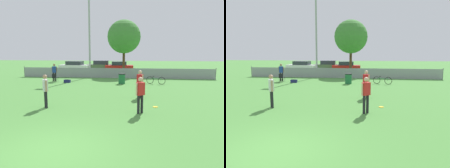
# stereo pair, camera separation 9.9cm
# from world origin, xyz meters

# --- Properties ---
(ground_plane) EXTENTS (120.00, 120.00, 0.00)m
(ground_plane) POSITION_xyz_m (0.00, 0.00, 0.00)
(ground_plane) COLOR #4C8C3D
(fence_backline) EXTENTS (21.33, 0.07, 1.21)m
(fence_backline) POSITION_xyz_m (0.00, 18.00, 0.55)
(fence_backline) COLOR gray
(fence_backline) RESTS_ON ground_plane
(light_pole) EXTENTS (0.90, 0.36, 9.78)m
(light_pole) POSITION_xyz_m (-2.97, 18.57, 5.67)
(light_pole) COLOR #9E9EA3
(light_pole) RESTS_ON ground_plane
(tree_near_pole) EXTENTS (4.12, 4.12, 6.79)m
(tree_near_pole) POSITION_xyz_m (0.70, 21.59, 4.71)
(tree_near_pole) COLOR #4C331E
(tree_near_pole) RESTS_ON ground_plane
(player_receiver_white) EXTENTS (0.40, 0.47, 1.77)m
(player_receiver_white) POSITION_xyz_m (-2.30, 4.86, 1.03)
(player_receiver_white) COLOR black
(player_receiver_white) RESTS_ON ground_plane
(player_thrower_red) EXTENTS (0.43, 0.43, 1.77)m
(player_thrower_red) POSITION_xyz_m (2.65, 7.98, 1.03)
(player_thrower_red) COLOR black
(player_thrower_red) RESTS_ON ground_plane
(player_defender_red) EXTENTS (0.44, 0.42, 1.77)m
(player_defender_red) POSITION_xyz_m (2.65, 4.40, 1.03)
(player_defender_red) COLOR black
(player_defender_red) RESTS_ON ground_plane
(spectator_in_blue) EXTENTS (0.53, 0.25, 1.74)m
(spectator_in_blue) POSITION_xyz_m (-5.65, 14.61, 1.01)
(spectator_in_blue) COLOR black
(spectator_in_blue) RESTS_ON ground_plane
(frisbee_disc) EXTENTS (0.28, 0.28, 0.03)m
(frisbee_disc) POSITION_xyz_m (3.48, 5.67, 0.01)
(frisbee_disc) COLOR yellow
(frisbee_disc) RESTS_ON ground_plane
(folding_chair_sideline) EXTENTS (0.49, 0.49, 0.83)m
(folding_chair_sideline) POSITION_xyz_m (-5.39, 13.98, 0.49)
(folding_chair_sideline) COLOR #333338
(folding_chair_sideline) RESTS_ON ground_plane
(bicycle_sideline) EXTENTS (1.66, 0.65, 0.72)m
(bicycle_sideline) POSITION_xyz_m (4.13, 14.01, 0.35)
(bicycle_sideline) COLOR black
(bicycle_sideline) RESTS_ON ground_plane
(trash_bin) EXTENTS (0.64, 0.64, 0.94)m
(trash_bin) POSITION_xyz_m (1.05, 13.86, 0.48)
(trash_bin) COLOR #1E6638
(trash_bin) RESTS_ON ground_plane
(gear_bag_sideline) EXTENTS (0.59, 0.33, 0.29)m
(gear_bag_sideline) POSITION_xyz_m (-4.17, 13.97, 0.13)
(gear_bag_sideline) COLOR navy
(gear_bag_sideline) RESTS_ON ground_plane
(parked_car_white) EXTENTS (4.66, 2.26, 1.48)m
(parked_car_white) POSITION_xyz_m (-6.86, 25.67, 0.71)
(parked_car_white) COLOR black
(parked_car_white) RESTS_ON ground_plane
(parked_car_olive) EXTENTS (4.40, 2.05, 1.53)m
(parked_car_olive) POSITION_xyz_m (-3.09, 27.02, 0.73)
(parked_car_olive) COLOR black
(parked_car_olive) RESTS_ON ground_plane
(parked_car_red) EXTENTS (4.18, 1.99, 1.46)m
(parked_car_red) POSITION_xyz_m (-0.25, 25.80, 0.70)
(parked_car_red) COLOR black
(parked_car_red) RESTS_ON ground_plane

